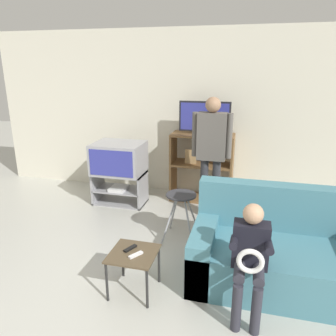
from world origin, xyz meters
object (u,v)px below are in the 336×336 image
object	(u,v)px
tv_stand	(120,188)
snack_table	(133,258)
remote_control_black	(130,248)
television_flat	(204,119)
person_standing_adult	(211,146)
couch	(278,254)
person_seated_child	(250,253)
media_shelf	(202,167)
folding_stool	(181,202)
television_main	(119,158)
remote_control_white	(136,255)

from	to	relation	value
tv_stand	snack_table	bearing A→B (deg)	-64.19
tv_stand	remote_control_black	distance (m)	2.09
television_flat	person_standing_adult	size ratio (longest dim) A/B	0.46
couch	person_seated_child	world-z (taller)	person_seated_child
media_shelf	folding_stool	bearing A→B (deg)	-92.16
television_main	media_shelf	xyz separation A→B (m)	(1.19, 0.44, -0.18)
television_flat	tv_stand	bearing A→B (deg)	-160.51
tv_stand	couch	world-z (taller)	couch
tv_stand	couch	distance (m)	2.65
tv_stand	folding_stool	distance (m)	1.44
tv_stand	person_standing_adult	world-z (taller)	person_standing_adult
tv_stand	remote_control_white	bearing A→B (deg)	-63.76
television_flat	couch	bearing A→B (deg)	-61.07
snack_table	person_standing_adult	size ratio (longest dim) A/B	0.26
folding_stool	person_standing_adult	bearing A→B (deg)	70.57
tv_stand	remote_control_black	bearing A→B (deg)	-64.77
television_main	folding_stool	size ratio (longest dim) A/B	1.26
folding_stool	person_seated_child	xyz separation A→B (m)	(0.82, -1.12, 0.10)
television_main	folding_stool	xyz separation A→B (m)	(1.14, -0.85, -0.24)
tv_stand	television_main	distance (m)	0.48
person_seated_child	television_flat	bearing A→B (deg)	107.37
tv_stand	person_standing_adult	xyz separation A→B (m)	(1.40, -0.12, 0.77)
snack_table	remote_control_white	size ratio (longest dim) A/B	2.96
television_flat	person_standing_adult	xyz separation A→B (m)	(0.18, -0.55, -0.28)
television_main	media_shelf	distance (m)	1.28
tv_stand	folding_stool	world-z (taller)	folding_stool
tv_stand	couch	bearing A→B (deg)	-32.37
television_main	folding_stool	bearing A→B (deg)	-36.70
tv_stand	person_seated_child	world-z (taller)	person_seated_child
remote_control_black	snack_table	bearing A→B (deg)	-20.90
television_flat	snack_table	size ratio (longest dim) A/B	1.79
tv_stand	television_main	size ratio (longest dim) A/B	1.05
couch	person_seated_child	bearing A→B (deg)	-116.99
couch	television_main	bearing A→B (deg)	147.37
remote_control_white	media_shelf	bearing A→B (deg)	118.72
television_flat	person_seated_child	xyz separation A→B (m)	(0.75, -2.39, -0.71)
television_main	person_seated_child	xyz separation A→B (m)	(1.96, -1.97, -0.14)
remote_control_black	person_standing_adult	size ratio (longest dim) A/B	0.09
television_main	media_shelf	size ratio (longest dim) A/B	0.70
remote_control_black	remote_control_white	bearing A→B (deg)	-21.55
television_main	snack_table	size ratio (longest dim) A/B	1.74
tv_stand	folding_stool	bearing A→B (deg)	-36.24
tv_stand	couch	size ratio (longest dim) A/B	0.47
tv_stand	television_main	xyz separation A→B (m)	(0.00, 0.01, 0.48)
media_shelf	folding_stool	distance (m)	1.29
television_flat	person_seated_child	distance (m)	2.60
folding_stool	snack_table	bearing A→B (deg)	-101.03
person_standing_adult	tv_stand	bearing A→B (deg)	175.03
folding_stool	person_standing_adult	distance (m)	0.93
television_main	person_standing_adult	world-z (taller)	person_standing_adult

